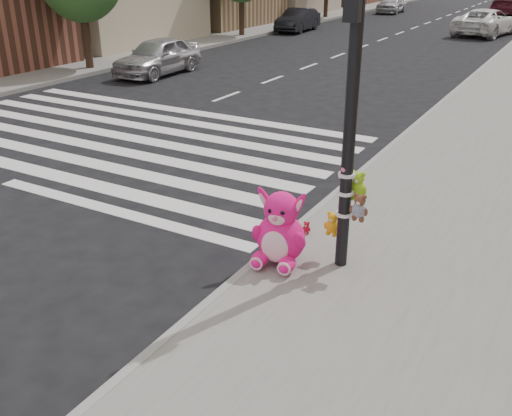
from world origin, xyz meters
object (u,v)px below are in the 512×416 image
Objects in this scene: car_silver_far at (158,56)px; pink_bunny at (280,233)px; car_dark_far at (298,20)px; car_white_near at (486,22)px; red_teddy at (307,228)px; signal_pole at (350,146)px.

pink_bunny is at bearing -47.12° from car_silver_far.
car_dark_far is (-1.25, 14.07, -0.03)m from car_silver_far.
car_dark_far is 0.77× the size of car_white_near.
car_silver_far reaches higher than pink_bunny.
red_teddy is at bearing 104.13° from car_white_near.
signal_pole is 1.05× the size of car_dark_far.
signal_pole is at bearing 17.44° from pink_bunny.
car_silver_far is at bearing 74.50° from car_white_near.
signal_pole reaches higher than car_dark_far.
car_silver_far reaches higher than red_teddy.
car_silver_far is at bearing -88.37° from car_dark_far.
car_dark_far is at bearing 106.98° from pink_bunny.
pink_bunny is 5.41× the size of red_teddy.
pink_bunny is at bearing -67.92° from car_dark_far.
pink_bunny is (-0.77, -0.38, -1.24)m from signal_pole.
car_silver_far is (-10.35, 9.37, 0.42)m from red_teddy.
car_white_near is (-2.03, 26.96, 0.45)m from red_teddy.
car_dark_far is at bearing 92.75° from car_silver_far.
signal_pole reaches higher than car_white_near.
signal_pole reaches higher than red_teddy.
red_teddy is at bearing -67.11° from car_dark_far.
car_silver_far is (-10.40, 10.33, 0.08)m from pink_bunny.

